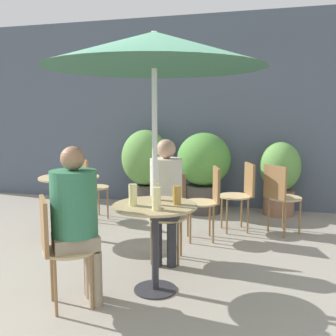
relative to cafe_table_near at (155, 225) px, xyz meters
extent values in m
plane|color=gray|center=(-0.06, -0.22, -0.57)|extent=(20.00, 20.00, 0.00)
cube|color=#4C5666|center=(-0.06, 3.21, 0.93)|extent=(10.00, 0.06, 3.00)
cylinder|color=#2D2D33|center=(0.00, 0.00, -0.56)|extent=(0.36, 0.36, 0.01)
cylinder|color=#2D2D33|center=(0.00, 0.00, -0.20)|extent=(0.06, 0.06, 0.71)
cylinder|color=tan|center=(0.00, 0.00, 0.16)|extent=(0.70, 0.70, 0.02)
cylinder|color=#2D2D33|center=(-1.41, 1.10, -0.56)|extent=(0.36, 0.36, 0.01)
cylinder|color=#2D2D33|center=(-1.41, 1.10, -0.20)|extent=(0.06, 0.06, 0.71)
cylinder|color=tan|center=(-1.41, 1.10, 0.16)|extent=(0.71, 0.71, 0.02)
cylinder|color=tan|center=(-0.09, 0.69, -0.12)|extent=(0.41, 0.41, 0.02)
cylinder|color=olive|center=(0.02, 0.84, -0.35)|extent=(0.02, 0.02, 0.44)
cylinder|color=olive|center=(-0.24, 0.80, -0.35)|extent=(0.02, 0.02, 0.44)
cylinder|color=olive|center=(0.06, 0.57, -0.35)|extent=(0.02, 0.02, 0.44)
cylinder|color=olive|center=(-0.21, 0.54, -0.35)|extent=(0.02, 0.02, 0.44)
cube|color=olive|center=(-0.12, 0.87, 0.09)|extent=(0.35, 0.08, 0.40)
cylinder|color=tan|center=(-0.55, -0.42, -0.12)|extent=(0.41, 0.41, 0.02)
cylinder|color=olive|center=(-0.73, -0.40, -0.35)|extent=(0.02, 0.02, 0.44)
cylinder|color=olive|center=(-0.57, -0.61, -0.35)|extent=(0.02, 0.02, 0.44)
cylinder|color=olive|center=(-0.52, -0.24, -0.35)|extent=(0.02, 0.02, 0.44)
cylinder|color=olive|center=(-0.36, -0.45, -0.35)|extent=(0.02, 0.02, 0.44)
cube|color=olive|center=(-0.69, -0.54, 0.09)|extent=(0.24, 0.29, 0.40)
cylinder|color=tan|center=(0.46, 1.90, -0.12)|extent=(0.41, 0.41, 0.02)
cylinder|color=olive|center=(0.63, 1.82, -0.35)|extent=(0.02, 0.02, 0.44)
cylinder|color=olive|center=(0.54, 2.07, -0.35)|extent=(0.02, 0.02, 0.44)
cylinder|color=olive|center=(0.39, 1.73, -0.35)|extent=(0.02, 0.02, 0.44)
cylinder|color=olive|center=(0.29, 1.97, -0.35)|extent=(0.02, 0.02, 0.44)
cube|color=olive|center=(0.63, 1.97, 0.09)|extent=(0.15, 0.33, 0.40)
cylinder|color=tan|center=(1.07, 1.96, -0.12)|extent=(0.41, 0.41, 0.02)
cylinder|color=olive|center=(0.88, 1.95, -0.35)|extent=(0.02, 0.02, 0.44)
cylinder|color=olive|center=(1.07, 1.77, -0.35)|extent=(0.02, 0.02, 0.44)
cylinder|color=olive|center=(1.06, 2.14, -0.35)|extent=(0.02, 0.02, 0.44)
cylinder|color=olive|center=(1.25, 1.96, -0.35)|extent=(0.02, 0.02, 0.44)
cube|color=olive|center=(0.94, 1.82, 0.09)|extent=(0.27, 0.26, 0.40)
cylinder|color=tan|center=(-1.51, 1.96, -0.12)|extent=(0.41, 0.41, 0.02)
cylinder|color=olive|center=(-1.70, 1.94, -0.35)|extent=(0.02, 0.02, 0.44)
cylinder|color=olive|center=(-1.49, 1.78, -0.35)|extent=(0.02, 0.02, 0.44)
cylinder|color=olive|center=(-1.54, 2.15, -0.35)|extent=(0.02, 0.02, 0.44)
cylinder|color=olive|center=(-1.33, 1.99, -0.35)|extent=(0.02, 0.02, 0.44)
cube|color=olive|center=(-1.62, 1.82, 0.09)|extent=(0.29, 0.23, 0.40)
cylinder|color=tan|center=(0.11, 1.42, -0.12)|extent=(0.41, 0.41, 0.02)
cylinder|color=olive|center=(0.28, 1.34, -0.35)|extent=(0.02, 0.02, 0.44)
cylinder|color=olive|center=(0.20, 1.59, -0.35)|extent=(0.02, 0.02, 0.44)
cylinder|color=olive|center=(0.03, 1.26, -0.35)|extent=(0.02, 0.02, 0.44)
cylinder|color=olive|center=(-0.06, 1.51, -0.35)|extent=(0.02, 0.02, 0.44)
cube|color=olive|center=(0.29, 1.48, 0.09)|extent=(0.14, 0.34, 0.40)
cylinder|color=#2D2D33|center=(-0.14, 0.52, -0.35)|extent=(0.09, 0.09, 0.44)
cylinder|color=#2D2D33|center=(0.00, 0.54, -0.35)|extent=(0.09, 0.09, 0.44)
cube|color=#2D2D33|center=(-0.09, 0.65, -0.06)|extent=(0.31, 0.33, 0.09)
cylinder|color=beige|center=(-0.09, 0.65, 0.24)|extent=(0.32, 0.32, 0.50)
sphere|color=tan|center=(-0.09, 0.65, 0.58)|extent=(0.19, 0.19, 0.19)
cylinder|color=gray|center=(-0.36, -0.38, -0.35)|extent=(0.11, 0.11, 0.44)
cylinder|color=gray|center=(-0.46, -0.26, -0.35)|extent=(0.11, 0.11, 0.44)
cube|color=gray|center=(-0.52, -0.40, -0.05)|extent=(0.45, 0.44, 0.11)
cylinder|color=#337551|center=(-0.52, -0.40, 0.25)|extent=(0.35, 0.35, 0.50)
sphere|color=#9E7051|center=(-0.52, -0.40, 0.59)|extent=(0.18, 0.18, 0.18)
cylinder|color=beige|center=(0.06, -0.17, 0.26)|extent=(0.07, 0.07, 0.18)
cylinder|color=#B28433|center=(0.17, 0.06, 0.25)|extent=(0.07, 0.07, 0.16)
cylinder|color=#DBC65B|center=(-0.04, 0.18, 0.25)|extent=(0.06, 0.06, 0.14)
cylinder|color=beige|center=(-0.16, -0.08, 0.26)|extent=(0.07, 0.07, 0.18)
cylinder|color=#47423D|center=(-1.04, 2.83, -0.39)|extent=(0.39, 0.39, 0.35)
ellipsoid|color=#609947|center=(-1.04, 2.83, 0.22)|extent=(0.75, 0.75, 0.87)
cylinder|color=#47423D|center=(-0.09, 2.73, -0.36)|extent=(0.50, 0.50, 0.41)
ellipsoid|color=#4C8938|center=(-0.09, 2.73, 0.24)|extent=(0.80, 0.80, 0.79)
cylinder|color=#93664C|center=(1.01, 2.89, -0.39)|extent=(0.45, 0.45, 0.36)
ellipsoid|color=#609947|center=(1.01, 2.89, 0.15)|extent=(0.59, 0.59, 0.72)
cylinder|color=silver|center=(0.00, 0.00, 0.49)|extent=(0.04, 0.04, 2.11)
cone|color=#33664C|center=(0.00, 0.00, 1.41)|extent=(1.75, 1.75, 0.28)
camera|label=1|loc=(0.95, -3.01, 0.92)|focal=42.00mm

